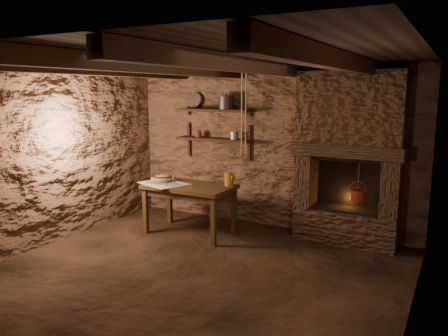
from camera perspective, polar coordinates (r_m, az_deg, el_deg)
The scene contains 25 objects.
floor at distance 5.19m, azimuth -3.33°, elevation -13.15°, with size 4.50×4.50×0.00m, color black.
back_wall at distance 6.60m, azimuth 5.81°, elevation 2.65°, with size 4.50×0.04×2.40m, color #503425.
front_wall at distance 3.36m, azimuth -21.97°, elevation -5.13°, with size 4.50×0.04×2.40m, color #503425.
left_wall at distance 6.32m, azimuth -21.02°, elevation 1.71°, with size 0.04×4.00×2.40m, color #503425.
right_wall at distance 4.13m, azimuth 24.01°, elevation -2.56°, with size 0.04×4.00×2.40m, color #503425.
ceiling at distance 4.79m, azimuth -3.62°, elevation 14.32°, with size 4.50×4.00×0.04m, color black.
beam_far_left at distance 5.72m, azimuth -16.73°, elevation 12.31°, with size 0.14×3.95×0.16m, color black.
beam_mid_left at distance 5.06m, azimuth -8.53°, elevation 12.97°, with size 0.14×3.95×0.16m, color black.
beam_mid_right at distance 4.53m, azimuth 1.89°, elevation 13.44°, with size 0.14×3.95×0.16m, color black.
beam_far_right at distance 4.18m, azimuth 14.57°, elevation 13.43°, with size 0.14×3.95×0.16m, color black.
shelf_lower at distance 6.83m, azimuth -1.30°, elevation 3.78°, with size 1.25×0.30×0.04m, color black.
shelf_upper at distance 6.79m, azimuth -1.32°, elevation 7.55°, with size 1.25×0.30×0.04m, color black.
hearth at distance 6.00m, azimuth 15.99°, elevation 1.83°, with size 1.43×0.51×2.30m.
work_table at distance 6.33m, azimuth -4.51°, elevation -5.15°, with size 1.26×0.72×0.72m.
linen_cloth at distance 6.38m, azimuth -7.84°, elevation -2.00°, with size 0.64×0.52×0.01m, color beige.
pewter_cutlery_row at distance 6.36m, azimuth -7.96°, elevation -1.95°, with size 0.54×0.21×0.01m, color gray, non-canonical shape.
drinking_glasses at distance 6.46m, azimuth -7.05°, elevation -1.43°, with size 0.21×0.06×0.08m, color white, non-canonical shape.
stoneware_jug at distance 6.14m, azimuth 0.67°, elevation -0.62°, with size 0.14×0.14×0.44m.
wooden_bowl at distance 6.54m, azimuth -8.06°, elevation -1.39°, with size 0.34×0.34×0.12m, color #8C5C3D.
iron_stockpot at distance 6.69m, azimuth 0.27°, elevation 8.44°, with size 0.23×0.23×0.18m, color #2E2B29.
tin_pan at distance 7.09m, azimuth -3.85°, elevation 8.81°, with size 0.25×0.25×0.03m, color #A6A7A1.
small_kettle at distance 6.65m, azimuth 1.35°, elevation 4.28°, with size 0.17×0.13×0.18m, color #A6A7A1, non-canonical shape.
rusty_tin at distance 6.97m, azimuth -3.39°, elevation 4.47°, with size 0.10×0.10×0.10m, color #522610.
red_pot at distance 6.02m, azimuth 17.08°, elevation -3.32°, with size 0.24×0.24×0.54m.
hanging_ropes at distance 5.67m, azimuth 2.60°, elevation 7.58°, with size 0.08×0.08×1.20m, color tan, non-canonical shape.
Camera 1 is at (2.54, -4.04, 2.03)m, focal length 35.00 mm.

